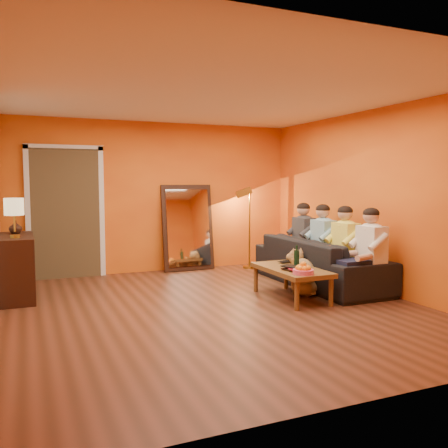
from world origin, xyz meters
name	(u,v)px	position (x,y,z in m)	size (l,w,h in m)	color
room_shell	(203,203)	(0.00, 0.37, 1.30)	(5.00, 5.50, 2.60)	brown
doorway_recess	(65,213)	(-1.50, 2.83, 1.05)	(1.06, 0.30, 2.10)	#3F2D19
door_jamb_left	(28,215)	(-2.07, 2.71, 1.05)	(0.08, 0.06, 2.20)	white
door_jamb_right	(102,213)	(-0.93, 2.71, 1.05)	(0.08, 0.06, 2.20)	white
door_header	(64,147)	(-1.50, 2.71, 2.12)	(1.22, 0.06, 0.08)	white
mirror_frame	(188,227)	(0.55, 2.63, 0.76)	(0.92, 0.06, 1.52)	black
mirror_glass	(188,228)	(0.55, 2.59, 0.76)	(0.78, 0.02, 1.36)	white
sideboard	(17,267)	(-2.24, 1.55, 0.42)	(0.44, 1.18, 0.85)	black
table_lamp	(14,218)	(-2.24, 1.25, 1.10)	(0.24, 0.24, 0.51)	beige
sofa	(320,262)	(2.00, 0.66, 0.36)	(0.96, 2.44, 0.71)	black
coffee_table	(291,283)	(1.15, 0.07, 0.21)	(0.62, 1.22, 0.42)	brown
floor_lamp	(250,229)	(1.64, 2.35, 0.72)	(0.30, 0.24, 1.44)	#B49734
dog	(302,271)	(1.42, 0.22, 0.32)	(0.35, 0.55, 0.65)	#9D7547
person_far_left	(371,254)	(2.13, -0.34, 0.61)	(0.70, 0.44, 1.22)	silver
person_mid_left	(345,248)	(2.13, 0.21, 0.61)	(0.70, 0.44, 1.22)	#EDE44F
person_mid_right	(323,244)	(2.13, 0.76, 0.61)	(0.70, 0.44, 1.22)	#80AFC5
person_far_right	(304,240)	(2.13, 1.31, 0.61)	(0.70, 0.44, 1.22)	#323237
fruit_bowl	(303,268)	(1.05, -0.38, 0.50)	(0.26, 0.26, 0.16)	#E2507B
wine_bottle	(297,257)	(1.20, 0.02, 0.58)	(0.07, 0.07, 0.31)	black
tumbler	(294,262)	(1.27, 0.19, 0.47)	(0.10, 0.10, 0.09)	#B27F3F
laptop	(289,262)	(1.33, 0.42, 0.43)	(0.30, 0.19, 0.02)	black
book_lower	(287,270)	(0.97, -0.13, 0.43)	(0.20, 0.27, 0.03)	black
book_mid	(288,268)	(0.98, -0.12, 0.45)	(0.16, 0.22, 0.02)	red
book_upper	(288,267)	(0.97, -0.14, 0.47)	(0.17, 0.23, 0.02)	black
vase	(15,227)	(-2.24, 1.80, 0.94)	(0.17, 0.17, 0.18)	black
flowers	(15,209)	(-2.24, 1.80, 1.19)	(0.17, 0.17, 0.45)	red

